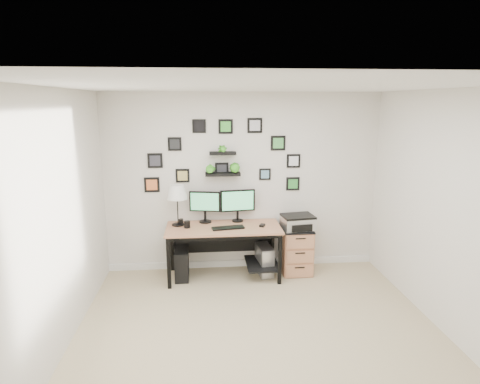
{
  "coord_description": "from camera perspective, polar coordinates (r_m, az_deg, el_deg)",
  "views": [
    {
      "loc": [
        -0.57,
        -3.73,
        2.47
      ],
      "look_at": [
        -0.06,
        1.83,
        1.2
      ],
      "focal_mm": 30.0,
      "sensor_mm": 36.0,
      "label": 1
    }
  ],
  "objects": [
    {
      "name": "pc_tower_black",
      "position": [
        5.84,
        -8.28,
        -10.04
      ],
      "size": [
        0.2,
        0.43,
        0.43
      ],
      "primitive_type": "cube",
      "rotation": [
        0.0,
        0.0,
        0.02
      ],
      "color": "black",
      "rests_on": "ground"
    },
    {
      "name": "mouse",
      "position": [
        5.65,
        3.18,
        -4.75
      ],
      "size": [
        0.1,
        0.12,
        0.03
      ],
      "primitive_type": "cube",
      "rotation": [
        0.0,
        0.0,
        -0.43
      ],
      "color": "black",
      "rests_on": "desk"
    },
    {
      "name": "printer",
      "position": [
        5.83,
        8.23,
        -4.25
      ],
      "size": [
        0.48,
        0.41,
        0.2
      ],
      "color": "silver",
      "rests_on": "file_cabinet"
    },
    {
      "name": "pc_tower_grey",
      "position": [
        5.92,
        3.51,
        -9.62
      ],
      "size": [
        0.24,
        0.45,
        0.42
      ],
      "color": "gray",
      "rests_on": "ground"
    },
    {
      "name": "desk",
      "position": [
        5.71,
        -2.0,
        -6.03
      ],
      "size": [
        1.6,
        0.7,
        0.75
      ],
      "color": "tan",
      "rests_on": "ground"
    },
    {
      "name": "wall_decor",
      "position": [
        5.73,
        -2.34,
        4.66
      ],
      "size": [
        2.26,
        0.18,
        1.06
      ],
      "color": "black",
      "rests_on": "ground"
    },
    {
      "name": "table_lamp",
      "position": [
        5.65,
        -8.94,
        -0.15
      ],
      "size": [
        0.29,
        0.29,
        0.58
      ],
      "color": "black",
      "rests_on": "desk"
    },
    {
      "name": "pen_cup",
      "position": [
        5.77,
        -8.38,
        -4.22
      ],
      "size": [
        0.07,
        0.07,
        0.08
      ],
      "primitive_type": "cylinder",
      "color": "black",
      "rests_on": "desk"
    },
    {
      "name": "monitor_left",
      "position": [
        5.78,
        -5.01,
        -1.78
      ],
      "size": [
        0.45,
        0.21,
        0.46
      ],
      "color": "black",
      "rests_on": "desk"
    },
    {
      "name": "monitor_right",
      "position": [
        5.8,
        -0.34,
        -1.54
      ],
      "size": [
        0.51,
        0.18,
        0.47
      ],
      "color": "black",
      "rests_on": "desk"
    },
    {
      "name": "keyboard",
      "position": [
        5.55,
        -1.71,
        -5.11
      ],
      "size": [
        0.46,
        0.21,
        0.02
      ],
      "primitive_type": "cube",
      "rotation": [
        0.0,
        0.0,
        0.15
      ],
      "color": "black",
      "rests_on": "desk"
    },
    {
      "name": "mug",
      "position": [
        5.62,
        -7.54,
        -4.6
      ],
      "size": [
        0.09,
        0.09,
        0.1
      ],
      "primitive_type": "cylinder",
      "color": "black",
      "rests_on": "desk"
    },
    {
      "name": "room",
      "position": [
        6.23,
        0.43,
        -10.04
      ],
      "size": [
        4.0,
        4.0,
        4.0
      ],
      "color": "#C4B38C",
      "rests_on": "ground"
    },
    {
      "name": "file_cabinet",
      "position": [
        6.0,
        7.95,
        -8.14
      ],
      "size": [
        0.43,
        0.53,
        0.67
      ],
      "color": "tan",
      "rests_on": "ground"
    }
  ]
}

